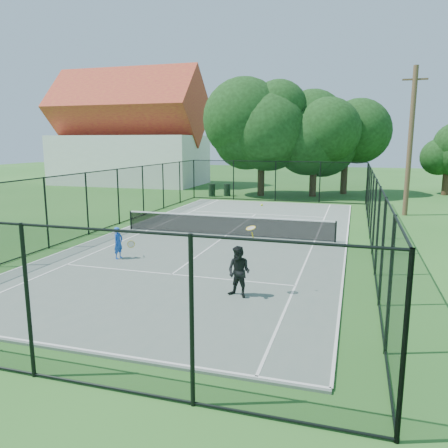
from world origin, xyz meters
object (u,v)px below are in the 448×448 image
(tennis_net, at_px, (226,225))
(utility_pole, at_px, (410,141))
(trash_bin_left, at_px, (212,190))
(player_blue, at_px, (119,243))
(player_black, at_px, (239,272))
(trash_bin_right, at_px, (227,190))

(tennis_net, relative_size, utility_pole, 1.15)
(trash_bin_left, xyz_separation_m, player_blue, (2.73, -19.48, 0.15))
(tennis_net, relative_size, player_blue, 8.36)
(player_blue, bearing_deg, tennis_net, 61.76)
(player_blue, bearing_deg, player_black, -26.58)
(utility_pole, distance_m, player_black, 18.21)
(trash_bin_left, bearing_deg, player_black, -69.83)
(tennis_net, distance_m, trash_bin_right, 15.62)
(trash_bin_right, relative_size, player_black, 0.37)
(tennis_net, height_order, trash_bin_right, tennis_net)
(player_blue, distance_m, player_black, 6.06)
(tennis_net, distance_m, player_blue, 5.78)
(trash_bin_left, relative_size, trash_bin_right, 1.04)
(tennis_net, xyz_separation_m, trash_bin_left, (-5.47, 14.38, -0.06))
(utility_pole, xyz_separation_m, player_black, (-6.02, -16.80, -3.62))
(tennis_net, relative_size, trash_bin_right, 10.26)
(tennis_net, bearing_deg, utility_pole, 45.97)
(trash_bin_right, xyz_separation_m, player_blue, (1.62, -20.09, 0.17))
(tennis_net, distance_m, utility_pole, 13.10)
(player_blue, height_order, player_black, player_black)
(trash_bin_right, distance_m, player_blue, 20.16)
(trash_bin_left, xyz_separation_m, utility_pole, (14.17, -5.38, 3.91))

